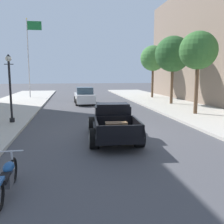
{
  "coord_description": "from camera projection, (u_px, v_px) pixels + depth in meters",
  "views": [
    {
      "loc": [
        -2.0,
        -11.58,
        2.88
      ],
      "look_at": [
        0.04,
        0.65,
        1.0
      ],
      "focal_mm": 39.94,
      "sensor_mm": 36.0,
      "label": 1
    }
  ],
  "objects": [
    {
      "name": "flagpole",
      "position": [
        30.0,
        50.0,
        29.26
      ],
      "size": [
        1.74,
        0.16,
        9.16
      ],
      "color": "#B2B2B7",
      "rests_on": "sidewalk_left"
    },
    {
      "name": "car_background_white",
      "position": [
        84.0,
        96.0,
        24.32
      ],
      "size": [
        1.97,
        4.35,
        1.65
      ],
      "color": "silver",
      "rests_on": "ground"
    },
    {
      "name": "ground_plane",
      "position": [
        113.0,
        134.0,
        12.05
      ],
      "size": [
        140.0,
        140.0,
        0.0
      ],
      "primitive_type": "plane",
      "color": "#47474C"
    },
    {
      "name": "motorcycle_parked",
      "position": [
        7.0,
        177.0,
        5.97
      ],
      "size": [
        0.62,
        2.12,
        0.93
      ],
      "color": "black",
      "rests_on": "ground"
    },
    {
      "name": "street_tree_second",
      "position": [
        173.0,
        54.0,
        22.88
      ],
      "size": [
        3.26,
        3.26,
        6.21
      ],
      "color": "brown",
      "rests_on": "sidewalk_right"
    },
    {
      "name": "hotrod_truck_black",
      "position": [
        113.0,
        122.0,
        11.33
      ],
      "size": [
        2.38,
        5.02,
        1.58
      ],
      "color": "black",
      "rests_on": "ground"
    },
    {
      "name": "street_lamp_near",
      "position": [
        10.0,
        83.0,
        14.04
      ],
      "size": [
        0.5,
        0.32,
        3.85
      ],
      "color": "black",
      "rests_on": "sidewalk_left"
    },
    {
      "name": "street_tree_nearest",
      "position": [
        198.0,
        51.0,
        16.91
      ],
      "size": [
        2.58,
        2.58,
        5.63
      ],
      "color": "brown",
      "rests_on": "sidewalk_right"
    },
    {
      "name": "street_tree_third",
      "position": [
        153.0,
        58.0,
        29.29
      ],
      "size": [
        2.97,
        2.97,
        6.1
      ],
      "color": "brown",
      "rests_on": "sidewalk_right"
    }
  ]
}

